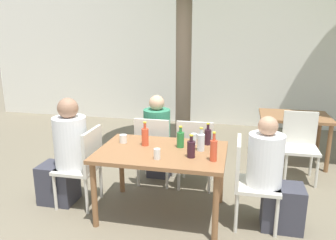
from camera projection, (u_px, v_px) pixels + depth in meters
name	position (u px, v px, depth m)	size (l,w,h in m)	color
ground_plane	(162.00, 213.00, 3.62)	(30.00, 30.00, 0.00)	#706651
cafe_building_wall	(205.00, 59.00, 6.91)	(10.00, 0.08, 2.80)	white
dining_table_front	(162.00, 158.00, 3.45)	(1.33, 0.90, 0.74)	brown
dining_table_back	(294.00, 122.00, 4.93)	(1.00, 0.76, 0.74)	brown
patio_chair_0	(84.00, 163.00, 3.67)	(0.44, 0.44, 0.91)	beige
patio_chair_1	(249.00, 178.00, 3.29)	(0.44, 0.44, 0.91)	beige
patio_chair_2	(154.00, 147.00, 4.18)	(0.44, 0.44, 0.91)	beige
patio_chair_3	(196.00, 150.00, 4.07)	(0.44, 0.44, 0.91)	beige
patio_chair_4	(300.00, 142.00, 4.38)	(0.44, 0.44, 0.91)	beige
person_seated_0	(65.00, 157.00, 3.71)	(0.58, 0.37, 1.25)	#383842
person_seated_1	(273.00, 180.00, 3.24)	(0.57, 0.35, 1.16)	#383842
person_seated_2	(159.00, 141.00, 4.41)	(0.35, 0.57, 1.16)	#383842
soda_bottle_0	(214.00, 150.00, 3.11)	(0.07, 0.07, 0.29)	#DB4C2D
green_bottle_1	(180.00, 139.00, 3.50)	(0.08, 0.08, 0.24)	#287A38
wine_bottle_2	(191.00, 149.00, 3.21)	(0.08, 0.08, 0.23)	#331923
water_bottle_3	(201.00, 142.00, 3.39)	(0.08, 0.08, 0.25)	silver
soda_bottle_4	(145.00, 136.00, 3.55)	(0.08, 0.08, 0.27)	#DB4C2D
wine_bottle_5	(208.00, 136.00, 3.58)	(0.07, 0.07, 0.24)	#331923
drinking_glass_0	(123.00, 139.00, 3.65)	(0.08, 0.08, 0.09)	silver
drinking_glass_1	(157.00, 154.00, 3.18)	(0.07, 0.07, 0.10)	silver
drinking_glass_2	(194.00, 139.00, 3.59)	(0.06, 0.06, 0.13)	silver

